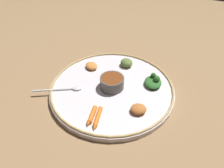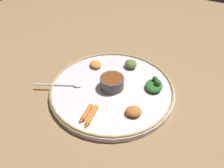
{
  "view_description": "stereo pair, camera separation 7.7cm",
  "coord_description": "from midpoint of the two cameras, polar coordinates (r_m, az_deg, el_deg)",
  "views": [
    {
      "loc": [
        0.54,
        0.24,
        0.54
      ],
      "look_at": [
        0.0,
        0.0,
        0.03
      ],
      "focal_mm": 33.91,
      "sensor_mm": 36.0,
      "label": 1
    },
    {
      "loc": [
        0.5,
        0.31,
        0.54
      ],
      "look_at": [
        0.0,
        0.0,
        0.03
      ],
      "focal_mm": 33.91,
      "sensor_mm": 36.0,
      "label": 2
    }
  ],
  "objects": [
    {
      "name": "ground_plane",
      "position": [
        0.8,
        -2.78,
        -2.01
      ],
      "size": [
        2.4,
        2.4,
        0.0
      ],
      "primitive_type": "plane",
      "color": "olive"
    },
    {
      "name": "platter",
      "position": [
        0.79,
        -2.8,
        -1.48
      ],
      "size": [
        0.46,
        0.46,
        0.02
      ],
      "primitive_type": "cylinder",
      "color": "silver",
      "rests_on": "ground_plane"
    },
    {
      "name": "platter_rim",
      "position": [
        0.78,
        -2.83,
        -0.79
      ],
      "size": [
        0.45,
        0.45,
        0.01
      ],
      "primitive_type": "torus",
      "color": "tan",
      "rests_on": "platter"
    },
    {
      "name": "center_bowl",
      "position": [
        0.77,
        -2.88,
        0.38
      ],
      "size": [
        0.09,
        0.09,
        0.04
      ],
      "color": "#4C4742",
      "rests_on": "platter"
    },
    {
      "name": "spoon",
      "position": [
        0.8,
        -15.29,
        -1.45
      ],
      "size": [
        0.1,
        0.16,
        0.01
      ],
      "color": "silver",
      "rests_on": "platter"
    },
    {
      "name": "greens_pile",
      "position": [
        0.79,
        8.38,
        0.57
      ],
      "size": [
        0.09,
        0.08,
        0.04
      ],
      "color": "#2D6628",
      "rests_on": "platter"
    },
    {
      "name": "carrot_near_spoon",
      "position": [
        0.68,
        -8.9,
        -8.57
      ],
      "size": [
        0.08,
        0.03,
        0.02
      ],
      "color": "orange",
      "rests_on": "platter"
    },
    {
      "name": "carrot_outer",
      "position": [
        0.68,
        -7.27,
        -9.23
      ],
      "size": [
        0.09,
        0.03,
        0.01
      ],
      "color": "orange",
      "rests_on": "platter"
    },
    {
      "name": "mound_squash",
      "position": [
        0.88,
        -8.11,
        4.77
      ],
      "size": [
        0.07,
        0.07,
        0.02
      ],
      "primitive_type": "ellipsoid",
      "rotation": [
        0.0,
        0.0,
        1.04
      ],
      "color": "#C67A38",
      "rests_on": "platter"
    },
    {
      "name": "mound_chickpea",
      "position": [
        0.69,
        3.95,
        -6.91
      ],
      "size": [
        0.06,
        0.07,
        0.02
      ],
      "primitive_type": "ellipsoid",
      "rotation": [
        0.0,
        0.0,
        5.17
      ],
      "color": "#B2662D",
      "rests_on": "platter"
    },
    {
      "name": "mound_collards",
      "position": [
        0.88,
        1.54,
        5.63
      ],
      "size": [
        0.07,
        0.07,
        0.03
      ],
      "primitive_type": "ellipsoid",
      "rotation": [
        0.0,
        0.0,
        1.01
      ],
      "color": "#567033",
      "rests_on": "platter"
    }
  ]
}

